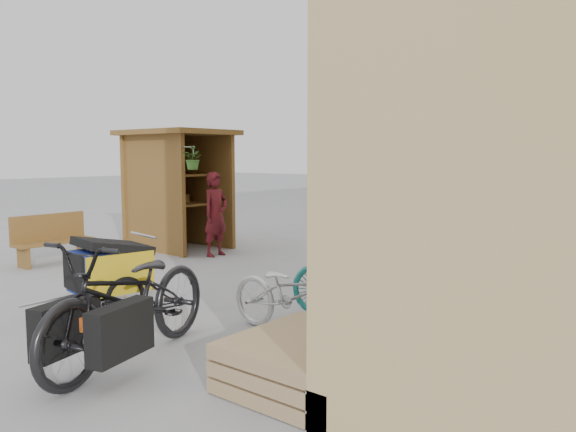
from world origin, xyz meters
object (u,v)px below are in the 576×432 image
Objects in this scene: bike_5 at (450,245)px; bike_1 at (357,279)px; bike_6 at (459,240)px; bike_7 at (478,237)px; child_trailer at (109,268)px; kiosk at (174,172)px; bike_0 at (294,295)px; pallet_stack at (302,361)px; cargo_bike at (130,300)px; bench at (52,238)px; shopping_carts at (556,222)px; bike_3 at (414,253)px; bike_2 at (394,265)px; person_kiosk at (216,214)px; bike_4 at (429,256)px.

bike_1 is at bearing -166.27° from bike_5.
bike_6 is 0.47m from bike_7.
bike_5 reaches higher than child_trailer.
child_trailer is at bearing 138.56° from bike_7.
kiosk is 1.48× the size of bike_0.
bike_1 is 0.94× the size of bike_7.
bike_6 is at bearing 99.09° from pallet_stack.
cargo_bike is 6.47m from bike_7.
bike_1 is at bearing 3.32° from bench.
bike_0 is at bearing 23.73° from child_trailer.
bike_0 is 0.89× the size of bike_6.
cargo_bike reaches higher than bike_0.
kiosk is 1.45× the size of bike_5.
shopping_carts is at bearing 33.21° from kiosk.
bike_3 is at bearing -99.51° from shopping_carts.
bike_3 is at bearing 18.46° from bench.
kiosk reaches higher than shopping_carts.
kiosk reaches higher than bike_1.
kiosk is 1.81× the size of bench.
bike_1 is 0.88× the size of bike_3.
bike_2 is at bearing 58.41° from child_trailer.
bike_0 is at bearing -169.83° from bike_5.
bike_3 is (0.10, 0.38, 0.11)m from bike_2.
child_trailer reaches higher than bike_0.
bike_5 is 1.02× the size of bike_7.
bench is at bearing 116.93° from bike_3.
child_trailer is 2.51m from bike_0.
bike_7 is (0.14, 4.88, 0.06)m from bike_0.
bike_5 is at bearing 7.72° from bike_3.
kiosk reaches higher than person_kiosk.
bike_4 is 0.90× the size of bike_5.
bike_7 is (5.96, 4.42, 0.07)m from bench.
bench is at bearing -99.17° from kiosk.
pallet_stack is 0.71× the size of bike_7.
bike_2 is at bearing 173.14° from bike_3.
bike_5 is at bearing -103.08° from shopping_carts.
bike_0 is at bearing -28.19° from kiosk.
kiosk is 6.00m from bike_7.
bike_3 is 0.64m from bike_4.
bench is at bearing -135.53° from shopping_carts.
bike_0 is (0.69, 1.53, -0.14)m from cargo_bike.
shopping_carts is 1.32× the size of bike_4.
bike_4 is (-0.07, 0.62, -0.14)m from bike_3.
bike_7 is at bearing 67.49° from cargo_bike.
bike_5 is at bearing 66.38° from cargo_bike.
bike_0 is 1.06× the size of bike_1.
pallet_stack is 3.33m from child_trailer.
kiosk is 1.47× the size of bike_7.
bike_6 is (-0.87, 5.41, 0.29)m from pallet_stack.
shopping_carts is at bearing -1.34° from bike_5.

